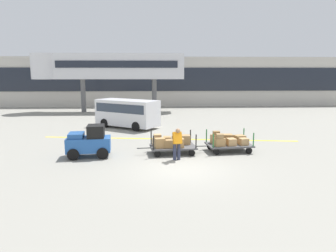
% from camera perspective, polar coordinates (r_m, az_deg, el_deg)
% --- Properties ---
extents(ground_plane, '(120.00, 120.00, 0.00)m').
position_cam_1_polar(ground_plane, '(13.46, 2.30, -7.89)').
color(ground_plane, gray).
extents(apron_lead_line, '(15.81, 2.23, 0.01)m').
position_cam_1_polar(apron_lead_line, '(19.25, -0.06, -2.43)').
color(apron_lead_line, yellow).
rests_on(apron_lead_line, ground_plane).
extents(terminal_building, '(47.78, 2.51, 6.02)m').
position_cam_1_polar(terminal_building, '(38.77, -1.08, 8.27)').
color(terminal_building, '#BCB7AD').
rests_on(terminal_building, ground_plane).
extents(jet_bridge, '(15.72, 3.00, 6.05)m').
position_cam_1_polar(jet_bridge, '(33.19, -12.17, 10.69)').
color(jet_bridge, silver).
rests_on(jet_bridge, ground_plane).
extents(baggage_tug, '(2.20, 1.40, 1.58)m').
position_cam_1_polar(baggage_tug, '(15.57, -14.41, -2.87)').
color(baggage_tug, '#2659A5').
rests_on(baggage_tug, ground_plane).
extents(baggage_cart_lead, '(3.06, 1.61, 1.10)m').
position_cam_1_polar(baggage_cart_lead, '(15.75, 0.67, -3.21)').
color(baggage_cart_lead, '#4C4C4F').
rests_on(baggage_cart_lead, ground_plane).
extents(baggage_cart_middle, '(3.06, 1.61, 1.10)m').
position_cam_1_polar(baggage_cart_middle, '(16.47, 11.14, -2.85)').
color(baggage_cart_middle, '#4C4C4F').
rests_on(baggage_cart_middle, ground_plane).
extents(baggage_handler, '(0.46, 0.48, 1.56)m').
position_cam_1_polar(baggage_handler, '(14.47, 1.71, -3.07)').
color(baggage_handler, '#2D334C').
rests_on(baggage_handler, ground_plane).
extents(shuttle_van, '(5.05, 4.25, 2.10)m').
position_cam_1_polar(shuttle_van, '(23.33, -7.60, 2.72)').
color(shuttle_van, silver).
rests_on(shuttle_van, ground_plane).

